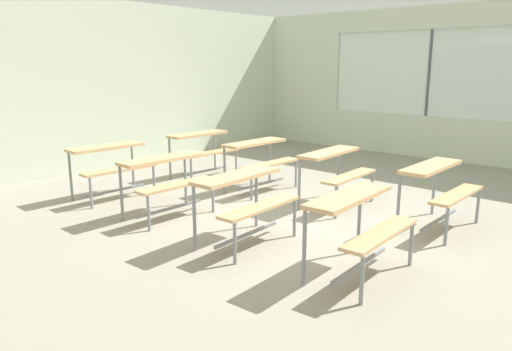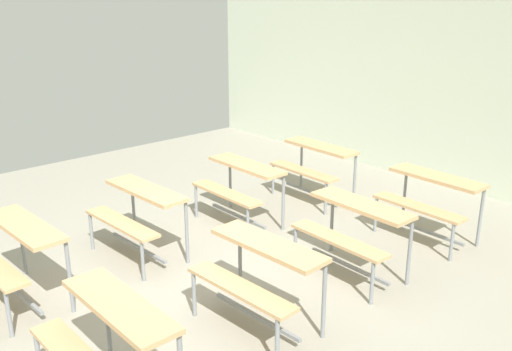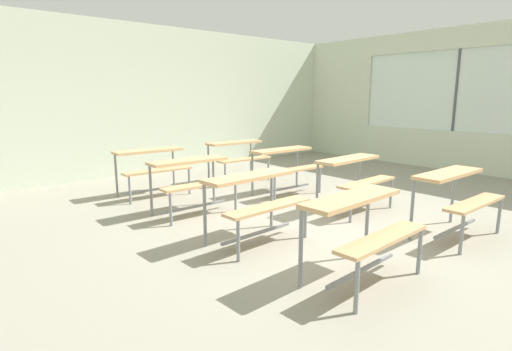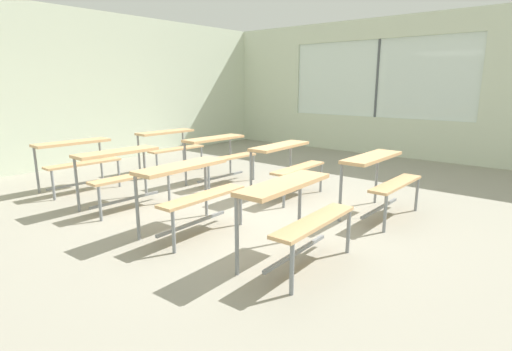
% 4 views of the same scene
% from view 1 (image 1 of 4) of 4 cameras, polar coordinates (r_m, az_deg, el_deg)
% --- Properties ---
extents(ground, '(10.00, 9.00, 0.05)m').
position_cam_1_polar(ground, '(6.11, 4.99, -5.25)').
color(ground, gray).
extents(wall_back, '(10.00, 0.12, 3.00)m').
position_cam_1_polar(wall_back, '(9.21, -18.28, 9.99)').
color(wall_back, beige).
rests_on(wall_back, ground).
extents(wall_right, '(0.12, 9.00, 3.00)m').
position_cam_1_polar(wall_right, '(10.24, 22.95, 9.56)').
color(wall_right, beige).
rests_on(wall_right, ground).
extents(desk_bench_r0c0, '(1.12, 0.63, 0.74)m').
position_cam_1_polar(desk_bench_r0c0, '(4.43, 12.08, -4.64)').
color(desk_bench_r0c0, tan).
rests_on(desk_bench_r0c0, ground).
extents(desk_bench_r0c1, '(1.10, 0.60, 0.74)m').
position_cam_1_polar(desk_bench_r0c1, '(5.97, 20.80, -0.63)').
color(desk_bench_r0c1, tan).
rests_on(desk_bench_r0c1, ground).
extents(desk_bench_r1c0, '(1.12, 0.63, 0.74)m').
position_cam_1_polar(desk_bench_r1c0, '(5.11, -1.34, -1.97)').
color(desk_bench_r1c0, tan).
rests_on(desk_bench_r1c0, ground).
extents(desk_bench_r1c1, '(1.12, 0.63, 0.74)m').
position_cam_1_polar(desk_bench_r1c1, '(6.57, 9.41, 1.24)').
color(desk_bench_r1c1, tan).
rests_on(desk_bench_r1c1, ground).
extents(desk_bench_r2c0, '(1.11, 0.61, 0.74)m').
position_cam_1_polar(desk_bench_r2c0, '(6.13, -10.51, 0.35)').
color(desk_bench_r2c0, tan).
rests_on(desk_bench_r2c0, ground).
extents(desk_bench_r2c1, '(1.12, 0.63, 0.74)m').
position_cam_1_polar(desk_bench_r2c1, '(7.29, 0.47, 2.58)').
color(desk_bench_r2c1, tan).
rests_on(desk_bench_r2c1, ground).
extents(desk_bench_r3c0, '(1.12, 0.63, 0.74)m').
position_cam_1_polar(desk_bench_r3c0, '(7.20, -16.71, 1.89)').
color(desk_bench_r3c0, tan).
rests_on(desk_bench_r3c0, ground).
extents(desk_bench_r3c1, '(1.12, 0.63, 0.74)m').
position_cam_1_polar(desk_bench_r3c1, '(8.24, -6.34, 3.71)').
color(desk_bench_r3c1, tan).
rests_on(desk_bench_r3c1, ground).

